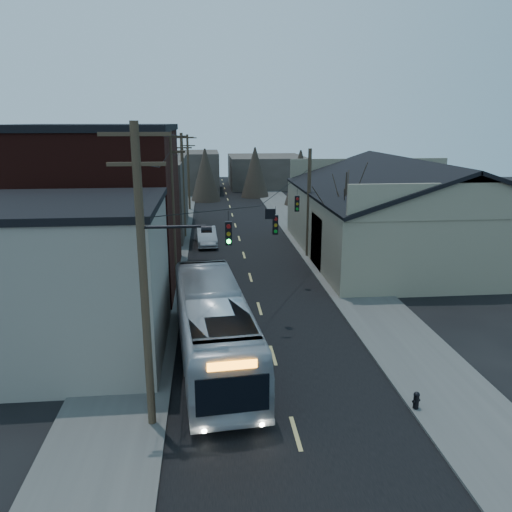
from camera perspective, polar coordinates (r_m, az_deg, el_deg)
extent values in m
plane|color=black|center=(16.84, 5.86, -23.42)|extent=(160.00, 160.00, 0.00)
cube|color=black|center=(44.22, -1.78, 1.44)|extent=(9.00, 110.00, 0.02)
cube|color=#474744|center=(44.27, -10.20, 1.28)|extent=(4.00, 110.00, 0.12)
cube|color=#474744|center=(45.10, 6.49, 1.68)|extent=(4.00, 110.00, 0.12)
cube|color=gray|center=(23.76, -20.38, -2.91)|extent=(8.00, 8.00, 7.00)
cube|color=black|center=(34.08, -17.74, 5.17)|extent=(10.00, 12.00, 10.00)
cube|color=#37312C|center=(49.81, -13.34, 6.68)|extent=(9.00, 14.00, 7.00)
cube|color=gray|center=(41.82, 16.79, 3.49)|extent=(16.00, 20.00, 5.00)
cube|color=black|center=(39.90, 11.82, 8.81)|extent=(8.16, 20.60, 2.86)
cube|color=black|center=(42.96, 22.17, 8.46)|extent=(8.16, 20.60, 2.86)
cube|color=#37312C|center=(78.29, -8.03, 9.51)|extent=(10.00, 12.00, 6.00)
cube|color=#37312C|center=(83.84, 1.15, 9.67)|extent=(12.00, 14.00, 5.00)
cone|color=black|center=(34.86, 10.06, 3.53)|extent=(0.40, 0.40, 7.20)
cylinder|color=#382B1E|center=(16.85, -12.69, -3.31)|extent=(0.28, 0.28, 10.50)
cube|color=#382B1E|center=(16.02, -13.71, 13.39)|extent=(2.20, 0.12, 0.12)
cylinder|color=#382B1E|center=(31.43, -9.50, 4.90)|extent=(0.28, 0.28, 10.00)
cube|color=#382B1E|center=(30.96, -9.88, 13.30)|extent=(2.20, 0.12, 0.12)
cylinder|color=#382B1E|center=(46.28, -8.33, 7.87)|extent=(0.28, 0.28, 9.50)
cube|color=#382B1E|center=(45.94, -8.54, 13.26)|extent=(2.20, 0.12, 0.12)
cylinder|color=#382B1E|center=(61.20, -7.72, 9.40)|extent=(0.28, 0.28, 9.00)
cube|color=#382B1E|center=(60.94, -7.86, 13.23)|extent=(2.20, 0.12, 0.12)
cylinder|color=#382B1E|center=(39.18, 6.03, 5.91)|extent=(0.28, 0.28, 8.50)
cube|color=black|center=(20.89, -3.16, 2.60)|extent=(0.28, 0.20, 1.00)
cube|color=black|center=(25.63, 2.23, 3.59)|extent=(0.28, 0.20, 1.00)
cube|color=black|center=(31.79, 4.71, 5.99)|extent=(0.28, 0.20, 1.00)
imported|color=#A8ADB4|center=(22.44, -4.90, -7.94)|extent=(3.94, 12.40, 3.40)
imported|color=#97999E|center=(43.76, -5.69, 2.25)|extent=(1.93, 4.81, 1.55)
cylinder|color=black|center=(20.23, 17.83, -15.58)|extent=(0.21, 0.21, 0.53)
sphere|color=black|center=(20.08, 17.90, -14.86)|extent=(0.23, 0.23, 0.23)
cylinder|color=black|center=(20.20, 17.84, -15.47)|extent=(0.33, 0.21, 0.11)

